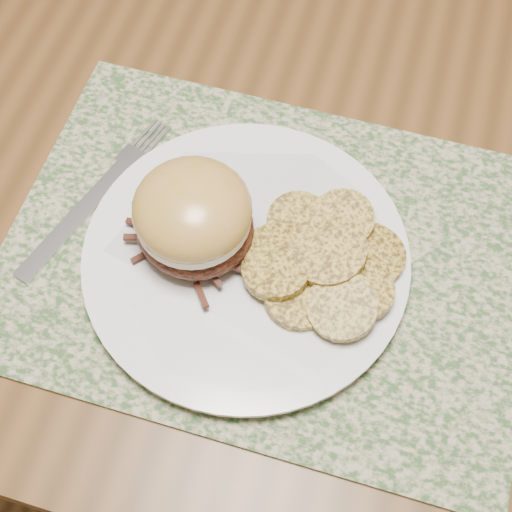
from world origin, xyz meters
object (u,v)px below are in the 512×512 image
Objects in this scene: fork at (97,196)px; pork_sandwich at (193,217)px; dining_table at (429,160)px; dinner_plate at (246,258)px.

pork_sandwich is at bearing 4.14° from fork.
dining_table is 7.66× the size of fork.
pork_sandwich is (-0.04, 0.00, 0.04)m from dinner_plate.
dinner_plate is at bearing 14.91° from pork_sandwich.
dinner_plate is 1.33× the size of fork.
pork_sandwich is (-0.18, -0.21, 0.14)m from dining_table.
dinner_plate is at bearing -122.83° from dining_table.
fork is (-0.15, 0.03, -0.01)m from dinner_plate.
fork is at bearing 170.10° from dinner_plate.
pork_sandwich is at bearing -130.64° from dining_table.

